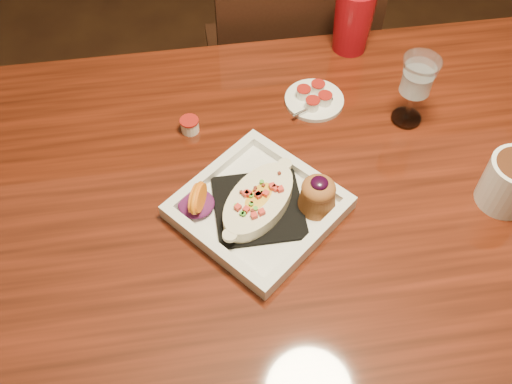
{
  "coord_description": "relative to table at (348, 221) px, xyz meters",
  "views": [
    {
      "loc": [
        -0.27,
        -0.6,
        1.58
      ],
      "look_at": [
        -0.18,
        0.01,
        0.77
      ],
      "focal_mm": 40.0,
      "sensor_mm": 36.0,
      "label": 1
    }
  ],
  "objects": [
    {
      "name": "table",
      "position": [
        0.0,
        0.0,
        0.0
      ],
      "size": [
        1.5,
        0.9,
        0.75
      ],
      "color": "#601D0D",
      "rests_on": "floor"
    },
    {
      "name": "goblet",
      "position": [
        0.15,
        0.16,
        0.2
      ],
      "size": [
        0.07,
        0.07,
        0.15
      ],
      "color": "silver",
      "rests_on": "table"
    },
    {
      "name": "plate",
      "position": [
        -0.17,
        -0.02,
        0.12
      ],
      "size": [
        0.35,
        0.35,
        0.08
      ],
      "rotation": [
        0.0,
        0.0,
        0.69
      ],
      "color": "white",
      "rests_on": "table"
    },
    {
      "name": "creamer_loose",
      "position": [
        -0.29,
        0.2,
        0.11
      ],
      "size": [
        0.04,
        0.04,
        0.03
      ],
      "color": "white",
      "rests_on": "table"
    },
    {
      "name": "floor",
      "position": [
        0.0,
        0.0,
        -0.65
      ],
      "size": [
        7.0,
        7.0,
        0.0
      ],
      "primitive_type": "plane",
      "color": "#311D10",
      "rests_on": "ground"
    },
    {
      "name": "saucer",
      "position": [
        -0.03,
        0.24,
        0.11
      ],
      "size": [
        0.12,
        0.12,
        0.08
      ],
      "color": "white",
      "rests_on": "table"
    },
    {
      "name": "chair_far",
      "position": [
        -0.0,
        0.63,
        -0.15
      ],
      "size": [
        0.42,
        0.42,
        0.93
      ],
      "rotation": [
        0.0,
        0.0,
        3.14
      ],
      "color": "black",
      "rests_on": "floor"
    },
    {
      "name": "red_tumbler",
      "position": [
        0.09,
        0.4,
        0.17
      ],
      "size": [
        0.09,
        0.09,
        0.15
      ],
      "primitive_type": "cone",
      "color": "#A20B14",
      "rests_on": "table"
    }
  ]
}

